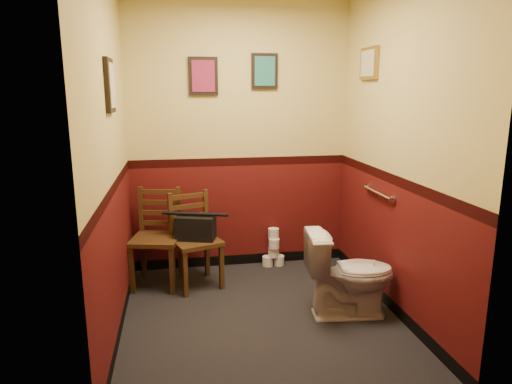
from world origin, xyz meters
The scene contains 16 objects.
floor centered at (0.00, 0.00, 0.00)m, with size 2.20×2.40×0.00m, color black.
wall_back centered at (0.00, 1.20, 1.35)m, with size 2.20×2.70×0.00m, color #4E100F.
wall_front centered at (0.00, -1.20, 1.35)m, with size 2.20×2.70×0.00m, color #4E100F.
wall_left centered at (-1.10, 0.00, 1.35)m, with size 2.40×2.70×0.00m, color #4E100F.
wall_right centered at (1.10, 0.00, 1.35)m, with size 2.40×2.70×0.00m, color #4E100F.
grab_bar centered at (1.07, 0.25, 0.95)m, with size 0.05×0.56×0.06m.
framed_print_back_a centered at (-0.35, 1.18, 1.95)m, with size 0.28×0.04×0.36m.
framed_print_back_b centered at (0.25, 1.18, 2.00)m, with size 0.26×0.04×0.34m.
framed_print_left centered at (-1.08, 0.10, 1.85)m, with size 0.04×0.30×0.38m.
framed_print_right centered at (1.08, 0.60, 2.05)m, with size 0.04×0.34×0.28m.
toilet centered at (0.72, -0.06, 0.35)m, with size 0.40×0.72×0.71m, color white.
toilet_brush centered at (0.91, -0.09, 0.08)m, with size 0.13×0.13×0.47m.
chair_left centered at (-0.84, 0.84, 0.46)m, with size 0.51×0.51×0.92m.
chair_right centered at (-0.50, 0.77, 0.44)m, with size 0.52×0.52×0.89m.
handbag centered at (-0.48, 0.73, 0.58)m, with size 0.39×0.28×0.26m.
tp_stack centered at (0.34, 1.10, 0.17)m, with size 0.23×0.14×0.41m.
Camera 1 is at (-0.64, -3.35, 1.82)m, focal length 32.00 mm.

